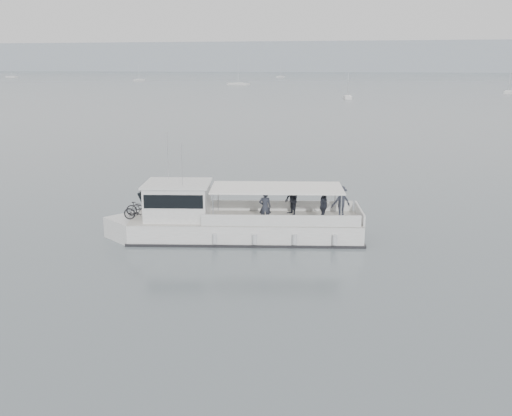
# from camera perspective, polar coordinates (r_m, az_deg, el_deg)

# --- Properties ---
(ground) EXTENTS (1400.00, 1400.00, 0.00)m
(ground) POSITION_cam_1_polar(r_m,az_deg,el_deg) (29.65, -2.48, -2.56)
(ground) COLOR slate
(ground) RESTS_ON ground
(headland) EXTENTS (1400.00, 90.00, 28.00)m
(headland) POSITION_cam_1_polar(r_m,az_deg,el_deg) (587.55, 11.50, 14.58)
(headland) COLOR #939EA8
(headland) RESTS_ON ground
(tour_boat) EXTENTS (13.11, 5.16, 5.46)m
(tour_boat) POSITION_cam_1_polar(r_m,az_deg,el_deg) (28.67, -3.25, -1.30)
(tour_boat) COLOR white
(tour_boat) RESTS_ON ground
(moored_fleet) EXTENTS (439.72, 288.57, 10.56)m
(moored_fleet) POSITION_cam_1_polar(r_m,az_deg,el_deg) (224.45, 8.06, 12.08)
(moored_fleet) COLOR white
(moored_fleet) RESTS_ON ground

